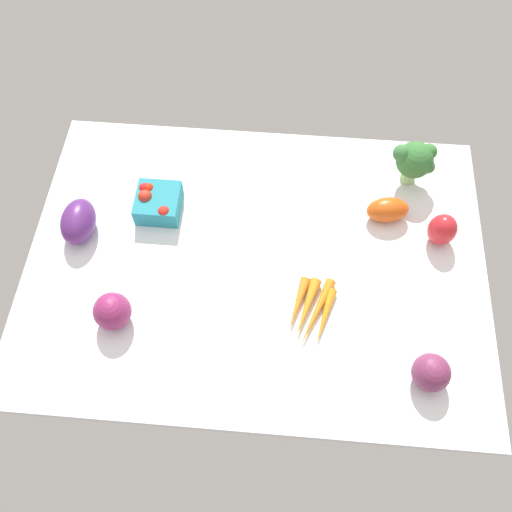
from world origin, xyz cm
name	(u,v)px	position (x,y,z in cm)	size (l,w,h in cm)	color
tablecloth	(256,262)	(0.00, 0.00, 1.00)	(104.00, 76.00, 2.00)	white
carrot_bunch	(311,310)	(-12.76, 11.81, 3.17)	(11.08, 16.43, 2.56)	orange
roma_tomato	(388,210)	(-29.63, -14.30, 4.95)	(9.92, 5.90, 5.90)	#D25115
red_onion_near_basket	(431,373)	(-36.70, 24.39, 5.84)	(7.67, 7.67, 7.67)	#732D51
red_onion_center	(112,311)	(28.70, 16.72, 5.98)	(7.97, 7.97, 7.97)	#862658
berry_basket	(157,202)	(24.31, -11.97, 4.92)	(10.15, 10.15, 6.60)	teal
broccoli_head	(415,160)	(-35.44, -25.88, 9.51)	(10.58, 8.74, 11.99)	#96C780
bell_pepper_red	(442,230)	(-41.45, -9.06, 6.19)	(6.42, 6.42, 8.38)	red
eggplant	(78,221)	(41.16, -4.63, 5.82)	(11.69, 7.63, 7.63)	#56256E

